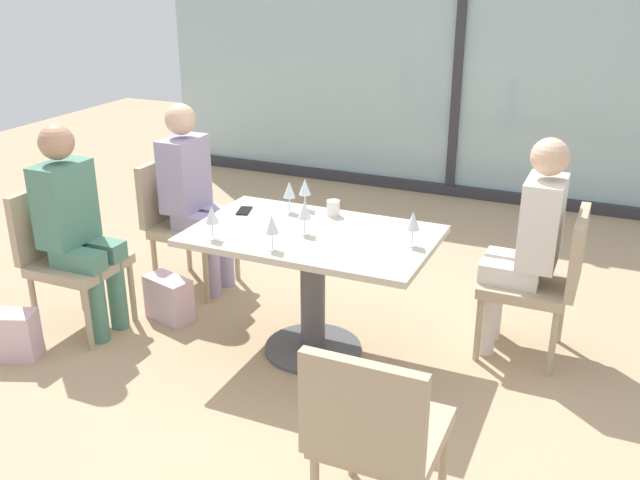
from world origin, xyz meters
The scene contains 20 objects.
ground_plane centered at (0.00, 0.00, 0.00)m, with size 12.00×12.00×0.00m, color tan.
window_wall_backdrop centered at (0.00, 3.20, 1.21)m, with size 5.98×0.10×2.70m.
dining_table_main centered at (0.00, 0.00, 0.54)m, with size 1.32×0.82×0.73m.
chair_side_end centered at (-1.48, -0.32, 0.50)m, with size 0.50×0.46×0.87m.
chair_far_left centered at (-1.19, 0.47, 0.50)m, with size 0.50×0.46×0.87m.
chair_far_right centered at (1.19, 0.47, 0.50)m, with size 0.50×0.46×0.87m.
chair_front_right centered at (0.80, -1.20, 0.50)m, with size 0.46×0.50×0.87m.
person_side_end centered at (-1.37, -0.32, 0.70)m, with size 0.39×0.34×1.26m.
person_far_left centered at (-1.08, 0.47, 0.70)m, with size 0.39×0.34×1.26m.
person_far_right centered at (1.08, 0.47, 0.70)m, with size 0.39×0.34×1.26m.
wine_glass_0 centered at (0.55, 0.04, 0.86)m, with size 0.07×0.07×0.18m.
wine_glass_1 centered at (-0.26, 0.25, 0.86)m, with size 0.07×0.07×0.18m.
wine_glass_2 centered at (-0.09, -0.30, 0.86)m, with size 0.07×0.07×0.18m.
wine_glass_3 centered at (-0.45, -0.30, 0.86)m, with size 0.07×0.07×0.18m.
wine_glass_4 centered at (-0.20, 0.34, 0.86)m, with size 0.07×0.07×0.18m.
wine_glass_5 centered at (-0.03, -0.03, 0.86)m, with size 0.07×0.07×0.18m.
coffee_cup centered at (-0.01, 0.30, 0.78)m, with size 0.08×0.08×0.09m, color white.
cell_phone_on_table centered at (-0.51, 0.15, 0.73)m, with size 0.07×0.14×0.01m, color black.
handbag_0 centered at (-1.53, -0.76, 0.14)m, with size 0.30×0.16×0.28m, color beige.
handbag_1 centered at (-0.98, -0.01, 0.14)m, with size 0.30×0.16×0.28m, color beige.
Camera 1 is at (1.49, -3.29, 2.13)m, focal length 40.07 mm.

